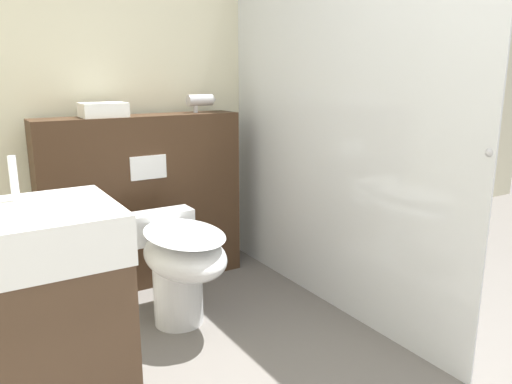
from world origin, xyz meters
TOP-DOWN VIEW (x-y plane):
  - wall_back at (0.00, 2.31)m, footprint 8.00×0.06m
  - partition_panel at (-0.27, 2.08)m, footprint 1.24×0.24m
  - shower_glass at (0.53, 1.28)m, footprint 0.04×1.99m
  - toilet at (-0.31, 1.44)m, footprint 0.38×0.69m
  - sink_vanity at (-1.10, 0.68)m, footprint 0.52×0.45m
  - hair_drier at (0.15, 2.09)m, footprint 0.20×0.07m
  - folded_towel at (-0.48, 2.08)m, footprint 0.25×0.19m

SIDE VIEW (x-z plane):
  - toilet at x=-0.31m, z-range 0.08..0.64m
  - sink_vanity at x=-1.10m, z-range -0.07..1.01m
  - partition_panel at x=-0.27m, z-range 0.00..1.07m
  - shower_glass at x=0.53m, z-range 0.00..2.11m
  - folded_towel at x=-0.48m, z-range 1.07..1.15m
  - hair_drier at x=0.15m, z-range 1.09..1.20m
  - wall_back at x=0.00m, z-range 0.00..2.50m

